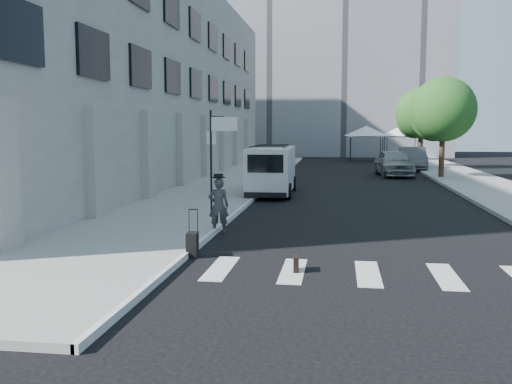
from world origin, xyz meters
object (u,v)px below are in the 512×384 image
(suitcase, at_px, (192,244))
(parked_car_b, at_px, (413,159))
(cargo_van, at_px, (272,170))
(briefcase, at_px, (296,263))
(businessman, at_px, (219,206))
(parked_car_a, at_px, (394,163))
(parked_car_c, at_px, (409,159))

(suitcase, distance_m, parked_car_b, 30.28)
(cargo_van, bearing_deg, briefcase, -82.19)
(businessman, distance_m, cargo_van, 9.96)
(briefcase, height_order, cargo_van, cargo_van)
(parked_car_a, relative_size, parked_car_c, 1.04)
(businessman, height_order, parked_car_a, parked_car_a)
(suitcase, relative_size, parked_car_a, 0.23)
(suitcase, relative_size, cargo_van, 0.20)
(businessman, height_order, briefcase, businessman)
(briefcase, bearing_deg, parked_car_b, 74.51)
(briefcase, height_order, parked_car_c, parked_car_c)
(parked_car_a, bearing_deg, parked_car_c, 70.39)
(briefcase, height_order, suitcase, suitcase)
(cargo_van, distance_m, parked_car_a, 12.64)
(parked_car_a, bearing_deg, suitcase, -111.42)
(cargo_van, bearing_deg, suitcase, -92.75)
(businessman, height_order, cargo_van, cargo_van)
(businessman, bearing_deg, parked_car_c, -118.40)
(cargo_van, relative_size, parked_car_a, 1.16)
(briefcase, relative_size, cargo_van, 0.08)
(briefcase, xyz_separation_m, suitcase, (-2.57, 1.00, 0.13))
(briefcase, distance_m, parked_car_a, 25.22)
(cargo_van, relative_size, parked_car_b, 1.14)
(parked_car_a, xyz_separation_m, parked_car_c, (1.78, 6.97, -0.15))
(parked_car_a, bearing_deg, businessman, -113.64)
(businessman, distance_m, parked_car_b, 27.37)
(businessman, relative_size, parked_car_a, 0.33)
(parked_car_a, height_order, parked_car_c, parked_car_a)
(suitcase, xyz_separation_m, cargo_van, (0.40, 13.00, 0.83))
(parked_car_a, relative_size, parked_car_b, 0.98)
(briefcase, distance_m, cargo_van, 14.20)
(briefcase, height_order, parked_car_a, parked_car_a)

